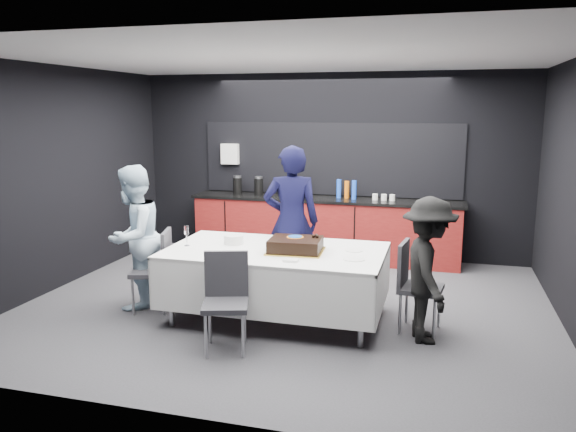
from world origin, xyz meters
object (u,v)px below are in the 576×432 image
object	(u,v)px
chair_left	(158,264)
chair_near	(226,294)
chair_right	(413,280)
champagne_flute	(186,232)
person_right	(428,270)
person_left	(134,237)
party_table	(276,262)
person_center	(291,222)
plate_stack	(234,239)
cake_assembly	(296,245)

from	to	relation	value
chair_left	chair_near	xyz separation A→B (m)	(1.12, -0.75, 0.00)
chair_left	chair_right	world-z (taller)	same
champagne_flute	person_right	world-z (taller)	person_right
chair_left	person_left	xyz separation A→B (m)	(-0.32, 0.05, 0.29)
chair_near	person_right	xyz separation A→B (m)	(1.84, 0.68, 0.18)
party_table	person_right	distance (m)	1.61
person_center	chair_near	bearing A→B (deg)	67.71
plate_stack	chair_near	distance (m)	1.04
cake_assembly	champagne_flute	xyz separation A→B (m)	(-1.22, -0.06, 0.09)
plate_stack	chair_right	distance (m)	2.00
chair_right	person_center	distance (m)	1.71
party_table	chair_near	distance (m)	0.89
person_center	person_right	distance (m)	1.92
champagne_flute	person_right	bearing A→B (deg)	-1.27
person_left	person_right	world-z (taller)	person_left
chair_left	person_center	world-z (taller)	person_center
champagne_flute	chair_near	world-z (taller)	champagne_flute
party_table	plate_stack	world-z (taller)	plate_stack
champagne_flute	chair_near	bearing A→B (deg)	-44.68
chair_right	chair_near	xyz separation A→B (m)	(-1.69, -0.92, 0.00)
chair_right	person_right	distance (m)	0.34
person_left	champagne_flute	bearing A→B (deg)	87.13
party_table	plate_stack	size ratio (longest dim) A/B	10.72
party_table	cake_assembly	world-z (taller)	cake_assembly
person_center	person_left	bearing A→B (deg)	12.12
plate_stack	chair_left	bearing A→B (deg)	-165.76
champagne_flute	chair_left	world-z (taller)	champagne_flute
chair_right	person_left	size ratio (longest dim) A/B	0.56
chair_left	chair_near	size ratio (longest dim) A/B	1.00
person_right	cake_assembly	bearing A→B (deg)	71.85
champagne_flute	person_right	size ratio (longest dim) A/B	0.16
chair_left	party_table	bearing A→B (deg)	4.15
plate_stack	person_center	world-z (taller)	person_center
party_table	cake_assembly	xyz separation A→B (m)	(0.23, -0.05, 0.21)
plate_stack	party_table	bearing A→B (deg)	-12.34
cake_assembly	champagne_flute	size ratio (longest dim) A/B	2.72
chair_right	person_center	bearing A→B (deg)	153.82
party_table	person_right	world-z (taller)	person_right
cake_assembly	plate_stack	distance (m)	0.77
chair_left	person_center	xyz separation A→B (m)	(1.32, 0.91, 0.38)
cake_assembly	chair_near	bearing A→B (deg)	-120.75
chair_right	person_right	xyz separation A→B (m)	(0.15, -0.24, 0.18)
chair_near	person_center	world-z (taller)	person_center
cake_assembly	chair_right	xyz separation A→B (m)	(1.22, 0.12, -0.32)
chair_near	person_center	size ratio (longest dim) A/B	0.50
chair_near	person_left	world-z (taller)	person_left
chair_right	person_left	world-z (taller)	person_left
chair_near	chair_right	bearing A→B (deg)	28.51
champagne_flute	chair_left	bearing A→B (deg)	178.29
chair_near	person_right	size ratio (longest dim) A/B	0.64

